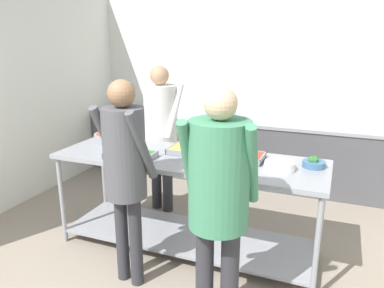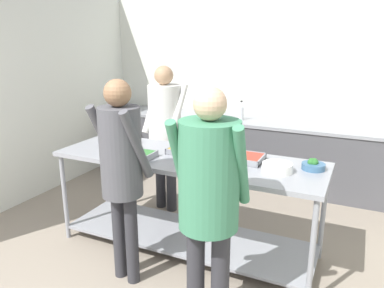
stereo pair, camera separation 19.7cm
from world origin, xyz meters
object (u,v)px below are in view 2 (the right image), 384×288
serving_tray_roast (195,151)px  guest_serving_right (209,189)px  sauce_pan (113,136)px  water_bottle (241,111)px  broccoli_bowl (313,165)px  guest_serving_left (121,161)px  serving_tray_greens (241,158)px  serving_tray_vegetables (131,154)px  cook_behind_counter (165,124)px  plate_stack (277,168)px

serving_tray_roast → guest_serving_right: 1.15m
sauce_pan → water_bottle: 1.92m
broccoli_bowl → guest_serving_right: size_ratio=0.11×
guest_serving_left → water_bottle: bearing=86.5°
broccoli_bowl → serving_tray_greens: bearing=-177.6°
sauce_pan → serving_tray_greens: sauce_pan is taller
sauce_pan → serving_tray_roast: 0.97m
serving_tray_greens → guest_serving_right: bearing=-84.3°
serving_tray_vegetables → serving_tray_greens: (0.95, 0.33, -0.00)m
guest_serving_right → guest_serving_left: bearing=166.4°
broccoli_bowl → cook_behind_counter: cook_behind_counter is taller
serving_tray_roast → guest_serving_right: size_ratio=0.27×
plate_stack → guest_serving_left: guest_serving_left is taller
sauce_pan → serving_tray_roast: size_ratio=0.98×
plate_stack → cook_behind_counter: cook_behind_counter is taller
sauce_pan → serving_tray_vegetables: size_ratio=1.06×
serving_tray_greens → guest_serving_right: guest_serving_right is taller
sauce_pan → cook_behind_counter: 0.62m
serving_tray_greens → guest_serving_right: (0.10, -0.98, 0.09)m
cook_behind_counter → water_bottle: bearing=67.1°
plate_stack → guest_serving_right: 0.87m
sauce_pan → serving_tray_greens: size_ratio=1.18×
plate_stack → guest_serving_right: guest_serving_right is taller
serving_tray_vegetables → guest_serving_right: size_ratio=0.26×
guest_serving_right → broccoli_bowl: bearing=62.7°
serving_tray_greens → broccoli_bowl: broccoli_bowl is taller
sauce_pan → plate_stack: bearing=-6.6°
broccoli_bowl → water_bottle: 2.12m
sauce_pan → serving_tray_roast: sauce_pan is taller
serving_tray_roast → water_bottle: water_bottle is taller
serving_tray_greens → sauce_pan: bearing=177.8°
sauce_pan → plate_stack: 1.80m
sauce_pan → guest_serving_left: (0.70, -0.84, 0.08)m
sauce_pan → guest_serving_left: size_ratio=0.27×
sauce_pan → guest_serving_right: size_ratio=0.27×
sauce_pan → plate_stack: sauce_pan is taller
sauce_pan → broccoli_bowl: (2.05, -0.03, -0.01)m
serving_tray_greens → guest_serving_right: size_ratio=0.23×
serving_tray_roast → serving_tray_greens: same height
serving_tray_greens → water_bottle: (-0.57, 1.78, 0.06)m
sauce_pan → cook_behind_counter: bearing=55.8°
sauce_pan → water_bottle: (0.86, 1.72, 0.04)m
broccoli_bowl → water_bottle: bearing=124.2°
guest_serving_left → cook_behind_counter: bearing=104.9°
guest_serving_right → water_bottle: bearing=103.7°
broccoli_bowl → plate_stack: bearing=-145.2°
sauce_pan → serving_tray_vegetables: bearing=-38.9°
serving_tray_roast → plate_stack: (0.82, -0.17, 0.01)m
sauce_pan → guest_serving_right: bearing=-34.1°
serving_tray_vegetables → serving_tray_roast: (0.49, 0.35, 0.00)m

